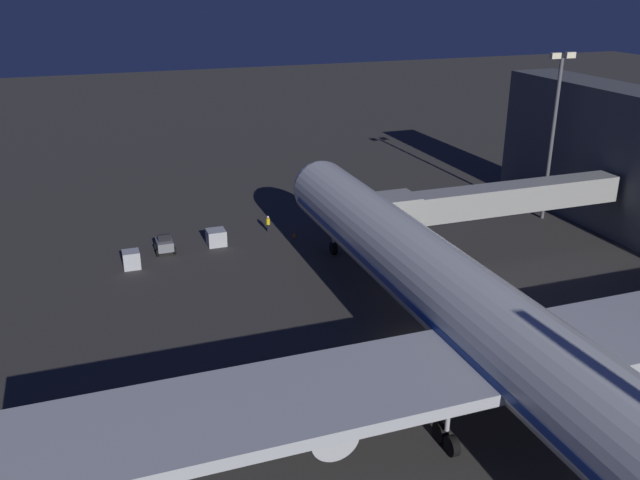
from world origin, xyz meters
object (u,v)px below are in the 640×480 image
Objects in this scene: baggage_container_spare at (131,260)px; apron_floodlight_mast at (554,125)px; jet_bridge at (486,201)px; baggage_tug_lead at (165,245)px; ground_crew_near_nose_gear at (268,223)px; baggage_container_far_row at (216,237)px; airliner_at_gate at (505,341)px; traffic_cone_nose_starboard at (294,235)px; traffic_cone_nose_port at (334,230)px.

apron_floodlight_mast is at bearing 178.27° from baggage_container_spare.
apron_floodlight_mast is at bearing -150.01° from jet_bridge.
baggage_tug_lead is 11.19m from ground_crew_near_nose_gear.
baggage_container_far_row is at bearing -6.93° from apron_floodlight_mast.
apron_floodlight_mast is 42.09m from baggage_tug_lead.
airliner_at_gate is at bearing 49.28° from apron_floodlight_mast.
traffic_cone_nose_starboard is at bearing -86.22° from airliner_at_gate.
baggage_tug_lead reaches higher than baggage_container_far_row.
jet_bridge is 33.32m from baggage_container_spare.
baggage_tug_lead is 4.20× the size of traffic_cone_nose_starboard.
baggage_tug_lead reaches higher than ground_crew_near_nose_gear.
traffic_cone_nose_starboard is at bearing 0.00° from traffic_cone_nose_port.
baggage_container_far_row is at bearing -26.00° from jet_bridge.
baggage_tug_lead reaches higher than traffic_cone_nose_starboard.
apron_floodlight_mast is at bearing 173.07° from baggage_container_far_row.
baggage_tug_lead is 13.10m from traffic_cone_nose_starboard.
traffic_cone_nose_port is (11.03, -10.74, -5.27)m from jet_bridge.
ground_crew_near_nose_gear is (4.29, -35.78, -4.48)m from airliner_at_gate.
airliner_at_gate reaches higher than traffic_cone_nose_starboard.
baggage_container_far_row is 1.13× the size of baggage_container_spare.
airliner_at_gate reaches higher than baggage_tug_lead.
apron_floodlight_mast is (-25.50, -29.62, 4.92)m from airliner_at_gate.
apron_floodlight_mast reaches higher than baggage_container_far_row.
airliner_at_gate reaches higher than baggage_container_far_row.
airliner_at_gate is at bearing 59.58° from jet_bridge.
baggage_tug_lead is (28.52, -11.17, -4.76)m from jet_bridge.
baggage_container_far_row is (-5.12, -0.24, 0.00)m from baggage_tug_lead.
baggage_container_far_row is at bearing 17.25° from ground_crew_near_nose_gear.
baggage_container_spare is (31.89, -8.41, -4.73)m from jet_bridge.
airliner_at_gate reaches higher than ground_crew_near_nose_gear.
baggage_tug_lead is at bearing -140.74° from baggage_container_spare.
baggage_container_far_row is 8.01m from traffic_cone_nose_starboard.
baggage_container_spare is 20.99m from traffic_cone_nose_port.
baggage_tug_lead is at bearing -5.73° from apron_floodlight_mast.
jet_bridge is 15.29× the size of baggage_container_spare.
jet_bridge is 19.53m from traffic_cone_nose_starboard.
baggage_container_spare is at bearing -1.73° from apron_floodlight_mast.
baggage_container_far_row reaches higher than traffic_cone_nose_port.
jet_bridge is 10.81× the size of baggage_tug_lead.
baggage_container_far_row is at bearing -160.53° from baggage_container_spare.
jet_bridge is 14.96m from apron_floodlight_mast.
airliner_at_gate is 2.75× the size of jet_bridge.
apron_floodlight_mast is 9.68× the size of baggage_container_far_row.
baggage_container_far_row is 12.39m from traffic_cone_nose_port.
baggage_container_far_row is (23.40, -11.41, -4.76)m from jet_bridge.
jet_bridge reaches higher than traffic_cone_nose_starboard.
jet_bridge is at bearing 142.93° from ground_crew_near_nose_gear.
traffic_cone_nose_port is (-12.36, 0.67, -0.51)m from baggage_container_far_row.
baggage_container_spare is (44.16, -1.33, -9.54)m from apron_floodlight_mast.
baggage_container_spare is at bearing -58.92° from airliner_at_gate.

